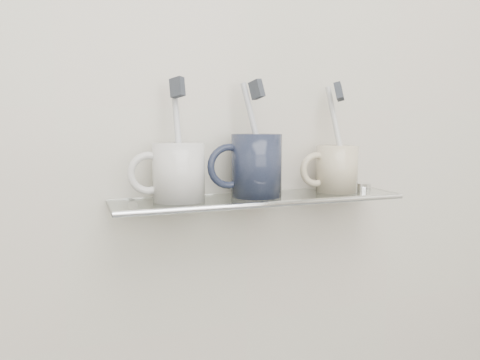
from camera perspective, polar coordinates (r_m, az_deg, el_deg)
name	(u,v)px	position (r m, az deg, el deg)	size (l,w,h in m)	color
wall_back	(247,109)	(0.85, 0.84, 8.64)	(2.50, 2.50, 0.00)	beige
shelf_glass	(260,199)	(0.80, 2.41, -2.31)	(0.50, 0.12, 0.01)	silver
shelf_rail	(273,204)	(0.75, 4.04, -2.95)	(0.01, 0.01, 0.50)	silver
bracket_left	(132,208)	(0.80, -13.07, -3.36)	(0.02, 0.02, 0.03)	silver
bracket_right	(349,195)	(0.94, 13.16, -1.77)	(0.02, 0.02, 0.03)	silver
mug_left	(179,172)	(0.76, -7.49, 0.97)	(0.08, 0.08, 0.09)	silver
mug_left_handle	(149,173)	(0.75, -11.06, 0.83)	(0.07, 0.07, 0.01)	silver
toothbrush_left	(178,138)	(0.75, -7.55, 5.06)	(0.01, 0.01, 0.19)	silver
bristles_left	(177,87)	(0.76, -7.65, 11.13)	(0.01, 0.02, 0.03)	#2E333A
mug_center	(256,165)	(0.80, 2.01, 1.79)	(0.09, 0.09, 0.11)	black
mug_center_handle	(229,166)	(0.78, -1.34, 1.68)	(0.08, 0.08, 0.01)	black
toothbrush_center	(257,137)	(0.80, 2.03, 5.22)	(0.01, 0.01, 0.19)	#ACACAE
bristles_center	(257,89)	(0.80, 2.05, 10.98)	(0.01, 0.02, 0.03)	#2E333A
mug_right	(337,169)	(0.87, 11.74, 1.36)	(0.08, 0.08, 0.08)	beige
mug_right_handle	(316,170)	(0.85, 9.24, 1.27)	(0.06, 0.06, 0.01)	beige
toothbrush_right	(338,136)	(0.87, 11.84, 5.22)	(0.01, 0.01, 0.19)	beige
bristles_right	(339,92)	(0.87, 11.97, 10.50)	(0.01, 0.02, 0.03)	#2E333A
chrome_cap	(362,187)	(0.91, 14.66, -0.78)	(0.03, 0.03, 0.01)	silver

